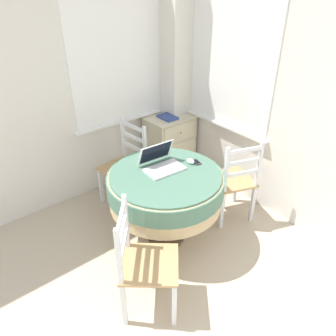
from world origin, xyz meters
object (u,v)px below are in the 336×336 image
at_px(round_dining_table, 166,187).
at_px(computer_mouse, 191,161).
at_px(laptop, 161,163).
at_px(dining_chair_near_back_window, 125,166).
at_px(book_on_cabinet, 168,117).
at_px(dining_chair_camera_near, 143,263).
at_px(corner_cabinet, 170,145).
at_px(cell_phone, 196,162).
at_px(dining_chair_near_right_window, 233,181).

bearing_deg(round_dining_table, computer_mouse, -0.59).
xyz_separation_m(laptop, dining_chair_near_back_window, (0.02, 0.66, -0.33)).
bearing_deg(round_dining_table, dining_chair_near_back_window, 85.88).
xyz_separation_m(round_dining_table, book_on_cabinet, (0.77, 0.93, 0.17)).
height_order(laptop, book_on_cabinet, laptop).
bearing_deg(computer_mouse, laptop, 157.32).
bearing_deg(dining_chair_camera_near, corner_cabinet, 45.35).
relative_size(round_dining_table, book_on_cabinet, 4.44).
relative_size(round_dining_table, computer_mouse, 12.20).
distance_m(cell_phone, book_on_cabinet, 1.05).
bearing_deg(book_on_cabinet, dining_chair_near_right_window, -92.48).
bearing_deg(computer_mouse, dining_chair_camera_near, -151.41).
height_order(laptop, corner_cabinet, laptop).
height_order(computer_mouse, cell_phone, computer_mouse).
bearing_deg(book_on_cabinet, computer_mouse, -117.47).
distance_m(computer_mouse, dining_chair_camera_near, 1.05).
relative_size(round_dining_table, corner_cabinet, 1.38).
xyz_separation_m(dining_chair_near_back_window, corner_cabinet, (0.77, 0.19, -0.06)).
relative_size(dining_chair_near_right_window, book_on_cabinet, 3.91).
distance_m(computer_mouse, cell_phone, 0.06).
xyz_separation_m(laptop, dining_chair_camera_near, (-0.62, -0.58, -0.33)).
xyz_separation_m(round_dining_table, corner_cabinet, (0.83, 0.95, -0.21)).
distance_m(computer_mouse, book_on_cabinet, 1.05).
bearing_deg(dining_chair_camera_near, book_on_cabinet, 45.98).
height_order(dining_chair_near_back_window, dining_chair_camera_near, same).
bearing_deg(dining_chair_near_right_window, corner_cabinet, 84.91).
relative_size(computer_mouse, dining_chair_camera_near, 0.09).
relative_size(cell_phone, book_on_cabinet, 0.48).
bearing_deg(laptop, dining_chair_near_right_window, -21.78).
bearing_deg(laptop, computer_mouse, -22.68).
distance_m(laptop, cell_phone, 0.33).
xyz_separation_m(computer_mouse, cell_phone, (0.05, -0.02, -0.02)).
relative_size(laptop, cell_phone, 3.22).
bearing_deg(dining_chair_near_right_window, laptop, 158.22).
relative_size(laptop, corner_cabinet, 0.48).
bearing_deg(round_dining_table, corner_cabinet, 48.99).
relative_size(cell_phone, dining_chair_near_right_window, 0.12).
relative_size(cell_phone, dining_chair_near_back_window, 0.12).
bearing_deg(corner_cabinet, laptop, -132.97).
bearing_deg(computer_mouse, dining_chair_near_right_window, -21.25).
bearing_deg(dining_chair_near_right_window, round_dining_table, 166.63).
bearing_deg(dining_chair_camera_near, cell_phone, 26.08).
height_order(cell_phone, book_on_cabinet, book_on_cabinet).
bearing_deg(dining_chair_near_back_window, dining_chair_near_right_window, -54.22).
distance_m(laptop, corner_cabinet, 1.22).
relative_size(laptop, computer_mouse, 4.23).
bearing_deg(cell_phone, round_dining_table, 175.55).
bearing_deg(laptop, book_on_cabinet, 48.23).
height_order(laptop, dining_chair_near_right_window, laptop).
relative_size(dining_chair_near_back_window, book_on_cabinet, 3.91).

